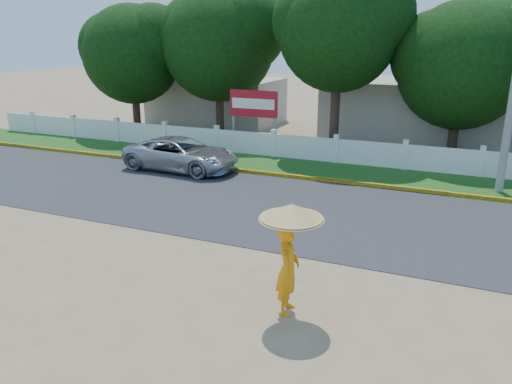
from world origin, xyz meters
TOP-DOWN VIEW (x-y plane):
  - ground at (0.00, 0.00)m, footprint 120.00×120.00m
  - road at (0.00, 4.50)m, footprint 60.00×7.00m
  - grass_verge at (0.00, 9.75)m, footprint 60.00×3.50m
  - curb at (0.00, 8.05)m, footprint 40.00×0.18m
  - fence at (0.00, 11.20)m, footprint 40.00×0.10m
  - building_near at (3.00, 18.00)m, footprint 10.00×6.00m
  - building_far at (-10.00, 19.00)m, footprint 8.00×5.00m
  - vehicle at (-5.76, 7.44)m, footprint 5.04×2.46m
  - monk_with_parasol at (2.26, -1.60)m, footprint 1.31×1.31m
  - billboard at (-4.50, 12.30)m, footprint 2.50×0.13m
  - tree_row at (1.14, 14.11)m, footprint 32.60×7.57m

SIDE VIEW (x-z plane):
  - ground at x=0.00m, z-range 0.00..0.00m
  - road at x=0.00m, z-range 0.00..0.02m
  - grass_verge at x=0.00m, z-range 0.00..0.03m
  - curb at x=0.00m, z-range 0.00..0.16m
  - fence at x=0.00m, z-range 0.00..1.10m
  - vehicle at x=-5.76m, z-range 0.00..1.38m
  - building_far at x=-10.00m, z-range 0.00..2.80m
  - monk_with_parasol at x=2.26m, z-range 0.36..2.75m
  - building_near at x=3.00m, z-range 0.00..3.20m
  - billboard at x=-4.50m, z-range 0.67..3.62m
  - tree_row at x=1.14m, z-range 0.66..9.32m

